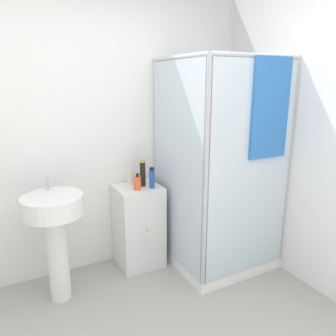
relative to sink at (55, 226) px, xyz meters
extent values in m
cube|color=white|center=(0.26, 0.41, 0.61)|extent=(6.40, 0.06, 2.50)
cube|color=white|center=(1.48, -0.07, -0.59)|extent=(0.90, 0.90, 0.09)
cylinder|color=#B2B2B7|center=(1.91, 0.36, 0.32)|extent=(0.04, 0.04, 1.92)
cylinder|color=#B2B2B7|center=(1.05, 0.36, 0.32)|extent=(0.04, 0.04, 1.92)
cylinder|color=#B2B2B7|center=(1.91, -0.50, 0.32)|extent=(0.04, 0.04, 1.92)
cylinder|color=#B2B2B7|center=(1.05, -0.50, 0.32)|extent=(0.04, 0.04, 1.92)
cylinder|color=#B2B2B7|center=(1.48, -0.50, 1.26)|extent=(0.86, 0.04, 0.04)
cylinder|color=#B2B2B7|center=(1.48, 0.36, 1.26)|extent=(0.86, 0.04, 0.04)
cylinder|color=#B2B2B7|center=(1.05, -0.07, 1.26)|extent=(0.04, 0.86, 0.04)
cylinder|color=#B2B2B7|center=(1.91, -0.07, 1.26)|extent=(0.04, 0.86, 0.04)
cube|color=silver|center=(1.48, -0.51, 0.35)|extent=(0.83, 0.01, 1.79)
cube|color=silver|center=(1.03, -0.07, 0.35)|extent=(0.01, 0.83, 1.79)
cylinder|color=#B7BABF|center=(1.70, 0.30, 0.17)|extent=(0.02, 0.02, 1.44)
cylinder|color=#B7BABF|center=(1.70, 0.25, 0.91)|extent=(0.07, 0.07, 0.04)
cube|color=#2D6BB7|center=(1.62, -0.53, 0.87)|extent=(0.37, 0.03, 0.79)
cube|color=silver|center=(0.77, 0.18, -0.25)|extent=(0.40, 0.38, 0.78)
sphere|color=gold|center=(0.77, -0.01, -0.21)|extent=(0.02, 0.02, 0.02)
cylinder|color=white|center=(0.00, 0.00, -0.27)|extent=(0.16, 0.16, 0.73)
cylinder|color=white|center=(0.00, 0.00, 0.17)|extent=(0.46, 0.46, 0.15)
cylinder|color=#B7BABF|center=(0.00, 0.16, 0.31)|extent=(0.02, 0.02, 0.13)
cube|color=#B7BABF|center=(0.00, 0.13, 0.36)|extent=(0.02, 0.07, 0.02)
cylinder|color=#E5562D|center=(0.73, 0.10, 0.21)|extent=(0.07, 0.07, 0.12)
cylinder|color=black|center=(0.73, 0.10, 0.28)|extent=(0.02, 0.02, 0.02)
cube|color=black|center=(0.73, 0.08, 0.29)|extent=(0.02, 0.04, 0.01)
cylinder|color=black|center=(0.82, 0.18, 0.26)|extent=(0.05, 0.05, 0.22)
cylinder|color=gold|center=(0.82, 0.18, 0.38)|extent=(0.04, 0.04, 0.02)
cylinder|color=#1E4C93|center=(0.87, 0.09, 0.23)|extent=(0.05, 0.05, 0.17)
cylinder|color=black|center=(0.87, 0.09, 0.32)|extent=(0.04, 0.04, 0.02)
cylinder|color=beige|center=(0.74, 0.28, 0.21)|extent=(0.05, 0.05, 0.12)
cylinder|color=silver|center=(0.74, 0.28, 0.28)|extent=(0.02, 0.02, 0.02)
cube|color=silver|center=(0.74, 0.26, 0.30)|extent=(0.01, 0.03, 0.01)
camera|label=1|loc=(-0.32, -2.46, 1.08)|focal=35.00mm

